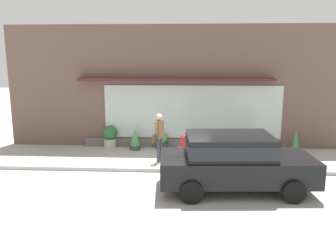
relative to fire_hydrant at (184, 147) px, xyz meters
The scene contains 11 objects.
ground_plane 1.32m from the fire_hydrant, 107.76° to the right, with size 60.00×60.00×0.00m, color #B2AFA8.
curb_strip 1.49m from the fire_hydrant, 105.31° to the right, with size 14.00×0.24×0.12m, color #B2B2AD.
storefront 2.83m from the fire_hydrant, 100.27° to the left, with size 14.00×0.81×5.00m.
fire_hydrant is the anchor object (origin of this frame).
pedestrian_with_handbag 1.08m from the fire_hydrant, 161.97° to the right, with size 0.39×0.60×1.75m.
parked_car_black 3.22m from the fire_hydrant, 63.65° to the right, with size 4.36×2.25×1.61m.
potted_plant_window_right 1.85m from the fire_hydrant, 120.43° to the left, with size 0.51×0.51×0.65m.
potted_plant_low_front 4.60m from the fire_hydrant, 16.46° to the left, with size 0.33×0.33×0.88m.
potted_plant_trailing_edge 2.38m from the fire_hydrant, 147.18° to the left, with size 0.43×0.43×0.89m.
potted_plant_window_center 3.50m from the fire_hydrant, 152.33° to the left, with size 0.59×0.59×0.91m.
potted_plant_corner_tall 1.95m from the fire_hydrant, 45.07° to the left, with size 0.42×0.42×0.62m.
Camera 1 is at (0.49, -11.06, 3.73)m, focal length 36.88 mm.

